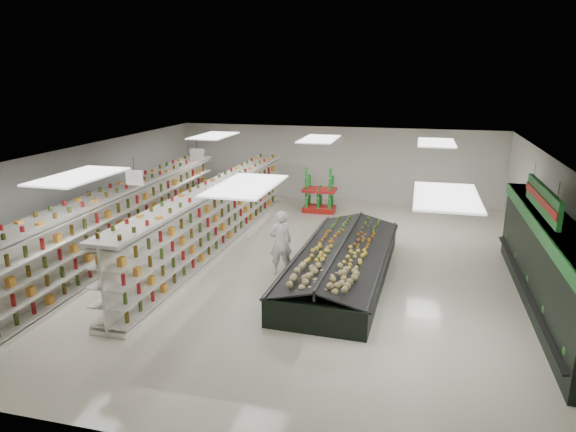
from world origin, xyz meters
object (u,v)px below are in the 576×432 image
(gondola_center, at_px, (215,219))
(gondola_left, at_px, (127,223))
(soda_endcap, at_px, (320,192))
(shopper_main, at_px, (281,242))
(shopper_background, at_px, (215,202))
(produce_island, at_px, (342,262))

(gondola_center, bearing_deg, gondola_left, -154.99)
(gondola_center, distance_m, soda_endcap, 5.76)
(shopper_main, bearing_deg, gondola_center, -62.27)
(gondola_center, relative_size, shopper_main, 6.59)
(soda_endcap, distance_m, shopper_main, 6.80)
(gondola_left, relative_size, shopper_background, 6.93)
(gondola_left, xyz_separation_m, soda_endcap, (4.80, 6.36, -0.16))
(gondola_left, relative_size, gondola_center, 1.03)
(shopper_main, relative_size, shopper_background, 1.02)
(gondola_left, height_order, soda_endcap, gondola_left)
(gondola_left, bearing_deg, produce_island, -4.54)
(produce_island, bearing_deg, gondola_left, 177.27)
(gondola_left, relative_size, shopper_main, 6.77)
(gondola_center, height_order, shopper_background, gondola_center)
(produce_island, height_order, shopper_background, shopper_background)
(shopper_background, bearing_deg, shopper_main, -135.47)
(gondola_left, distance_m, shopper_main, 5.03)
(soda_endcap, bearing_deg, shopper_main, -88.20)
(gondola_center, height_order, shopper_main, gondola_center)
(gondola_center, bearing_deg, shopper_background, 112.45)
(gondola_center, relative_size, produce_island, 1.75)
(gondola_center, distance_m, produce_island, 4.55)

